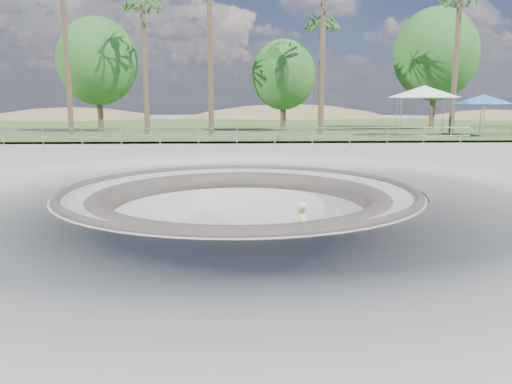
# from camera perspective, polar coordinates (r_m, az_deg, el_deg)

# --- Properties ---
(ground) EXTENTS (180.00, 180.00, 0.00)m
(ground) POSITION_cam_1_polar(r_m,az_deg,el_deg) (14.48, -1.87, 0.24)
(ground) COLOR #9C9C97
(ground) RESTS_ON ground
(skate_bowl) EXTENTS (14.00, 14.00, 4.10)m
(skate_bowl) POSITION_cam_1_polar(r_m,az_deg,el_deg) (14.91, -1.83, -6.70)
(skate_bowl) COLOR #9C9C97
(skate_bowl) RESTS_ON ground
(grass_strip) EXTENTS (180.00, 36.00, 0.12)m
(grass_strip) POSITION_cam_1_polar(r_m,az_deg,el_deg) (48.32, -2.39, 7.55)
(grass_strip) COLOR #3E5522
(grass_strip) RESTS_ON ground
(distant_hills) EXTENTS (103.20, 45.00, 28.60)m
(distant_hills) POSITION_cam_1_polar(r_m,az_deg,el_deg) (72.18, 0.58, 2.69)
(distant_hills) COLOR brown
(distant_hills) RESTS_ON ground
(safety_railing) EXTENTS (25.00, 0.06, 1.03)m
(safety_railing) POSITION_cam_1_polar(r_m,az_deg,el_deg) (26.33, -2.22, 6.29)
(safety_railing) COLOR gray
(safety_railing) RESTS_ON ground
(skateboard) EXTENTS (0.78, 0.24, 0.08)m
(skateboard) POSITION_cam_1_polar(r_m,az_deg,el_deg) (13.80, 5.28, -8.19)
(skateboard) COLOR olive
(skateboard) RESTS_ON ground
(skater) EXTENTS (0.43, 0.64, 1.72)m
(skater) POSITION_cam_1_polar(r_m,az_deg,el_deg) (13.55, 5.34, -4.68)
(skater) COLOR #D6BF8A
(skater) RESTS_ON skateboard
(canopy_white) EXTENTS (6.31, 6.31, 3.27)m
(canopy_white) POSITION_cam_1_polar(r_m,az_deg,el_deg) (34.54, 18.66, 10.79)
(canopy_white) COLOR gray
(canopy_white) RESTS_ON ground
(canopy_blue) EXTENTS (5.04, 5.04, 2.73)m
(canopy_blue) POSITION_cam_1_polar(r_m,az_deg,el_deg) (36.14, 24.57, 9.60)
(canopy_blue) COLOR gray
(canopy_blue) RESTS_ON ground
(palm_b) EXTENTS (2.60, 2.60, 10.20)m
(palm_b) POSITION_cam_1_polar(r_m,az_deg,el_deg) (36.46, -12.83, 20.28)
(palm_b) COLOR brown
(palm_b) RESTS_ON ground
(palm_d) EXTENTS (2.60, 2.60, 9.40)m
(palm_d) POSITION_cam_1_polar(r_m,az_deg,el_deg) (39.61, 7.60, 18.53)
(palm_d) COLOR brown
(palm_d) RESTS_ON ground
(bushy_tree_left) EXTENTS (5.93, 5.39, 8.56)m
(bushy_tree_left) POSITION_cam_1_polar(r_m,az_deg,el_deg) (40.22, -17.67, 14.03)
(bushy_tree_left) COLOR brown
(bushy_tree_left) RESTS_ON ground
(bushy_tree_mid) EXTENTS (4.88, 4.44, 7.04)m
(bushy_tree_mid) POSITION_cam_1_polar(r_m,az_deg,el_deg) (39.21, 3.16, 13.21)
(bushy_tree_mid) COLOR brown
(bushy_tree_mid) RESTS_ON ground
(bushy_tree_right) EXTENTS (6.83, 6.21, 9.85)m
(bushy_tree_right) POSITION_cam_1_polar(r_m,az_deg,el_deg) (44.34, 19.86, 14.57)
(bushy_tree_right) COLOR brown
(bushy_tree_right) RESTS_ON ground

